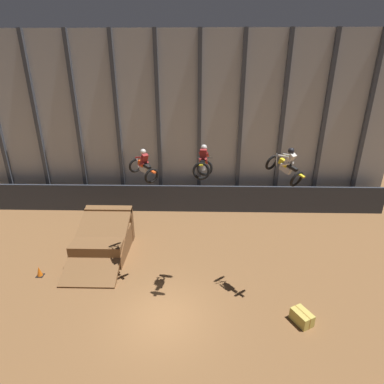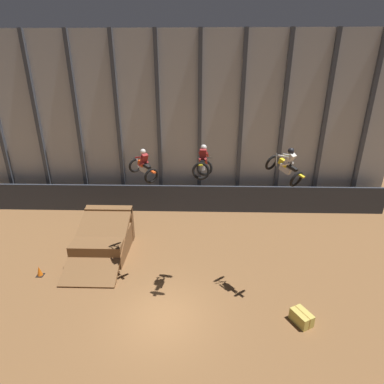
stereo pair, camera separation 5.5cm
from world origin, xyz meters
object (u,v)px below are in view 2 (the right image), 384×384
object	(u,v)px
rider_bike_center_air	(203,164)
hay_bale_trackside	(302,317)
dirt_ramp	(104,239)
rider_bike_left_air	(143,166)
traffic_cone_near_ramp	(39,271)
rider_bike_right_air	(286,166)

from	to	relation	value
rider_bike_center_air	hay_bale_trackside	bearing A→B (deg)	-20.37
dirt_ramp	rider_bike_left_air	world-z (taller)	rider_bike_left_air
traffic_cone_near_ramp	hay_bale_trackside	distance (m)	13.31
hay_bale_trackside	dirt_ramp	bearing A→B (deg)	152.13
rider_bike_left_air	rider_bike_right_air	size ratio (longest dim) A/B	0.95
rider_bike_right_air	hay_bale_trackside	xyz separation A→B (m)	(0.84, -2.13, -6.18)
dirt_ramp	rider_bike_center_air	size ratio (longest dim) A/B	2.91
traffic_cone_near_ramp	hay_bale_trackside	size ratio (longest dim) A/B	0.54
dirt_ramp	rider_bike_left_air	distance (m)	6.41
rider_bike_right_air	traffic_cone_near_ramp	world-z (taller)	rider_bike_right_air
rider_bike_left_air	hay_bale_trackside	xyz separation A→B (m)	(7.14, -3.30, -5.77)
rider_bike_right_air	hay_bale_trackside	distance (m)	6.59
rider_bike_right_air	dirt_ramp	bearing A→B (deg)	122.81
dirt_ramp	traffic_cone_near_ramp	world-z (taller)	dirt_ramp
dirt_ramp	rider_bike_right_air	distance (m)	11.40
rider_bike_center_air	hay_bale_trackside	size ratio (longest dim) A/B	1.64
traffic_cone_near_ramp	rider_bike_right_air	bearing A→B (deg)	-3.55
hay_bale_trackside	rider_bike_right_air	bearing A→B (deg)	111.60
dirt_ramp	rider_bike_right_air	bearing A→B (deg)	-19.22
dirt_ramp	hay_bale_trackside	bearing A→B (deg)	-27.87
rider_bike_right_air	hay_bale_trackside	world-z (taller)	rider_bike_right_air
dirt_ramp	hay_bale_trackside	xyz separation A→B (m)	(10.19, -5.39, -0.53)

